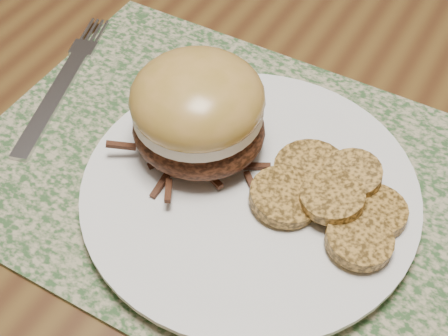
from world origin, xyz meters
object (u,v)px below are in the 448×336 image
Objects in this scene: dining_table at (131,64)px; pork_sandwich at (198,111)px; fork at (64,81)px; dinner_plate at (250,192)px.

pork_sandwich is at bearing -38.11° from dining_table.
dining_table is 7.44× the size of fork.
pork_sandwich is (-0.06, 0.02, 0.05)m from dinner_plate.
dinner_plate is at bearing -25.59° from fork.
dinner_plate is 0.23m from fork.
dining_table is 5.77× the size of dinner_plate.
pork_sandwich is 0.62× the size of fork.
fork reaches higher than dining_table.
dinner_plate is 2.06× the size of pork_sandwich.
dinner_plate reaches higher than dining_table.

